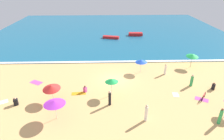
% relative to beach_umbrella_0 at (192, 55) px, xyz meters
% --- Properties ---
extents(ground_plane, '(60.00, 60.00, 0.00)m').
position_rel_beach_umbrella_0_xyz_m(ground_plane, '(-12.48, -3.97, -2.01)').
color(ground_plane, '#E5B26B').
extents(ocean_water, '(60.00, 44.00, 0.10)m').
position_rel_beach_umbrella_0_xyz_m(ocean_water, '(-12.48, 24.03, -1.96)').
color(ocean_water, '#196084').
rests_on(ocean_water, ground_plane).
extents(wave_breaker_foam, '(57.00, 0.70, 0.01)m').
position_rel_beach_umbrella_0_xyz_m(wave_breaker_foam, '(-12.48, 2.33, -1.90)').
color(wave_breaker_foam, white).
rests_on(wave_breaker_foam, ocean_water).
extents(beach_umbrella_0, '(1.93, 1.96, 2.30)m').
position_rel_beach_umbrella_0_xyz_m(beach_umbrella_0, '(0.00, 0.00, 0.00)').
color(beach_umbrella_0, '#4C3823').
rests_on(beach_umbrella_0, ground_plane).
extents(beach_umbrella_1, '(2.27, 2.27, 2.31)m').
position_rel_beach_umbrella_0_xyz_m(beach_umbrella_1, '(-13.05, -7.84, 0.07)').
color(beach_umbrella_1, silver).
rests_on(beach_umbrella_1, ground_plane).
extents(beach_umbrella_2, '(2.36, 2.40, 2.23)m').
position_rel_beach_umbrella_0_xyz_m(beach_umbrella_2, '(-20.00, -8.85, -0.13)').
color(beach_umbrella_2, silver).
rests_on(beach_umbrella_2, ground_plane).
extents(beach_umbrella_4, '(1.86, 1.84, 2.07)m').
position_rel_beach_umbrella_0_xyz_m(beach_umbrella_4, '(-8.42, -1.60, -0.17)').
color(beach_umbrella_4, silver).
rests_on(beach_umbrella_4, ground_plane).
extents(beach_umbrella_5, '(2.53, 2.54, 2.22)m').
position_rel_beach_umbrella_0_xyz_m(beach_umbrella_5, '(-18.86, -12.03, -0.01)').
color(beach_umbrella_5, silver).
rests_on(beach_umbrella_5, ground_plane).
extents(parked_bicycle, '(1.19, 1.46, 0.76)m').
position_rel_beach_umbrella_0_xyz_m(parked_bicycle, '(-2.04, -9.02, -1.63)').
color(parked_bicycle, black).
rests_on(parked_bicycle, ground_plane).
extents(beachgoer_0, '(0.58, 0.58, 0.98)m').
position_rel_beach_umbrella_0_xyz_m(beachgoer_0, '(-24.07, -9.50, -1.59)').
color(beachgoer_0, black).
rests_on(beachgoer_0, ground_plane).
extents(beachgoer_1, '(0.43, 0.43, 1.64)m').
position_rel_beach_umbrella_0_xyz_m(beachgoer_1, '(-4.87, -2.43, -1.22)').
color(beachgoer_1, white).
rests_on(beachgoer_1, ground_plane).
extents(beachgoer_2, '(0.42, 0.42, 1.92)m').
position_rel_beach_umbrella_0_xyz_m(beachgoer_2, '(-9.70, -12.63, -1.07)').
color(beachgoer_2, white).
rests_on(beachgoer_2, ground_plane).
extents(beachgoer_3, '(0.34, 0.34, 1.83)m').
position_rel_beach_umbrella_0_xyz_m(beachgoer_3, '(-2.45, -13.27, -1.14)').
color(beachgoer_3, green).
rests_on(beachgoer_3, ground_plane).
extents(beachgoer_4, '(0.59, 0.59, 0.96)m').
position_rel_beach_umbrella_0_xyz_m(beachgoer_4, '(0.26, -6.83, -1.60)').
color(beachgoer_4, black).
rests_on(beachgoer_4, ground_plane).
extents(beachgoer_5, '(0.34, 0.34, 1.86)m').
position_rel_beach_umbrella_0_xyz_m(beachgoer_5, '(-13.32, -9.84, -1.10)').
color(beachgoer_5, black).
rests_on(beachgoer_5, ground_plane).
extents(beachgoer_6, '(0.44, 0.44, 1.68)m').
position_rel_beach_umbrella_0_xyz_m(beachgoer_6, '(-2.29, -5.90, -1.22)').
color(beachgoer_6, green).
rests_on(beachgoer_6, ground_plane).
extents(beachgoer_7, '(0.51, 0.51, 0.90)m').
position_rel_beach_umbrella_0_xyz_m(beachgoer_7, '(-16.40, -6.99, -1.61)').
color(beachgoer_7, '#D84CA5').
rests_on(beachgoer_7, ground_plane).
extents(beach_towel_0, '(1.72, 1.45, 0.01)m').
position_rel_beach_umbrella_0_xyz_m(beach_towel_0, '(-2.26, -9.12, -2.00)').
color(beach_towel_0, '#D84CA5').
rests_on(beach_towel_0, ground_plane).
extents(beach_towel_1, '(1.98, 1.66, 0.01)m').
position_rel_beach_umbrella_0_xyz_m(beach_towel_1, '(-23.46, -4.41, -2.00)').
color(beach_towel_1, '#D84CA5').
rests_on(beach_towel_1, ground_plane).
extents(beach_towel_2, '(0.85, 1.09, 0.01)m').
position_rel_beach_umbrella_0_xyz_m(beach_towel_2, '(-5.04, -8.03, -2.00)').
color(beach_towel_2, white).
rests_on(beach_towel_2, ground_plane).
extents(beach_towel_3, '(1.61, 1.40, 0.01)m').
position_rel_beach_umbrella_0_xyz_m(beach_towel_3, '(-26.02, -9.02, -2.00)').
color(beach_towel_3, white).
rests_on(beach_towel_3, ground_plane).
extents(beach_towel_4, '(1.84, 0.87, 0.01)m').
position_rel_beach_umbrella_0_xyz_m(beach_towel_4, '(-17.19, -7.39, -2.00)').
color(beach_towel_4, orange).
rests_on(beach_towel_4, ground_plane).
extents(small_boat_0, '(3.38, 1.45, 0.69)m').
position_rel_beach_umbrella_0_xyz_m(small_boat_0, '(-6.41, 18.31, -1.56)').
color(small_boat_0, red).
rests_on(small_boat_0, ocean_water).
extents(small_boat_1, '(3.94, 1.94, 0.52)m').
position_rel_beach_umbrella_0_xyz_m(small_boat_1, '(-12.53, 16.08, -1.65)').
color(small_boat_1, red).
rests_on(small_boat_1, ocean_water).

